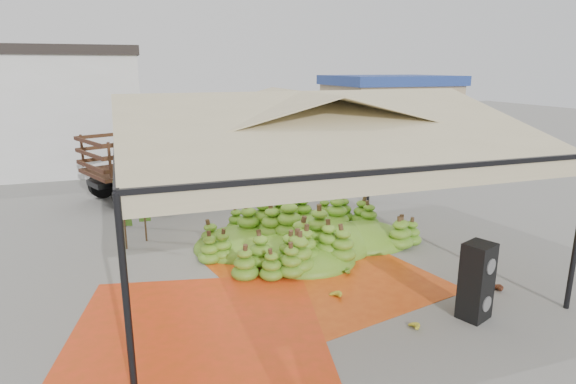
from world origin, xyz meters
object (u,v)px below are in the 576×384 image
object	(u,v)px
vendor	(276,179)
truck_left	(189,152)
banana_heap	(309,221)
speaker_stack	(476,281)
truck_right	(376,143)

from	to	relation	value
vendor	truck_left	size ratio (longest dim) A/B	0.21
banana_heap	vendor	bearing A→B (deg)	82.90
banana_heap	vendor	world-z (taller)	vendor
banana_heap	speaker_stack	bearing A→B (deg)	-72.09
truck_left	speaker_stack	bearing A→B (deg)	-96.02
banana_heap	truck_right	world-z (taller)	truck_right
vendor	truck_right	distance (m)	6.67
truck_left	vendor	bearing A→B (deg)	-66.38
speaker_stack	truck_right	distance (m)	13.35
banana_heap	speaker_stack	world-z (taller)	speaker_stack
banana_heap	truck_left	distance (m)	7.39
banana_heap	truck_left	world-z (taller)	truck_left
speaker_stack	truck_right	xyz separation A→B (m)	(4.86, 12.43, 0.50)
banana_heap	speaker_stack	size ratio (longest dim) A/B	4.06
speaker_stack	truck_left	distance (m)	12.17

